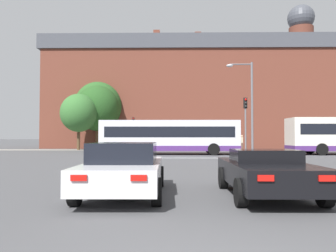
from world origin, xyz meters
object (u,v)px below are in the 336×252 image
Objects in this scene: car_roadster_right at (266,172)px; bus_crossing_lead at (170,136)px; pedestrian_waiting at (242,141)px; car_saloon_left at (124,168)px; pedestrian_walking_east at (208,141)px; traffic_light_near_right at (245,117)px; street_lamp_junction at (248,99)px; traffic_light_far_left at (133,128)px.

bus_crossing_lead reaches higher than car_roadster_right.
bus_crossing_lead is at bearing 148.34° from pedestrian_waiting.
pedestrian_waiting is (9.24, 29.10, 0.31)m from car_saloon_left.
pedestrian_walking_east is (1.67, 30.07, 0.37)m from car_roadster_right.
traffic_light_near_right is (6.75, 15.90, 2.28)m from car_saloon_left.
bus_crossing_lead reaches higher than pedestrian_waiting.
bus_crossing_lead is 12.42m from pedestrian_waiting.
car_roadster_right is at bearing -101.27° from street_lamp_junction.
street_lamp_junction reaches higher than pedestrian_waiting.
pedestrian_waiting is at bearing 79.29° from traffic_light_near_right.
traffic_light_far_left is 0.53× the size of street_lamp_junction.
street_lamp_junction is 4.08× the size of pedestrian_waiting.
pedestrian_waiting is at bearing 1.34° from traffic_light_far_left.
pedestrian_waiting is at bearing 79.98° from street_lamp_junction.
car_roadster_right is 30.12m from pedestrian_walking_east.
traffic_light_near_right is (10.04, -12.91, 0.43)m from traffic_light_far_left.
traffic_light_far_left is at bearing 103.87° from car_roadster_right.
street_lamp_junction is (6.88, 15.76, 3.64)m from car_saloon_left.
traffic_light_near_right is 13.58m from pedestrian_waiting.
traffic_light_near_right is 2.62× the size of pedestrian_walking_east.
pedestrian_walking_east reaches higher than car_roadster_right.
pedestrian_walking_east is (-3.86, 0.82, -0.03)m from pedestrian_waiting.
street_lamp_junction is at bearing -134.38° from pedestrian_walking_east.
car_saloon_left is 1.09× the size of car_roadster_right.
pedestrian_walking_east is (8.68, 1.12, -1.57)m from traffic_light_far_left.
street_lamp_junction is 13.95m from pedestrian_waiting.
car_roadster_right is 0.36× the size of bus_crossing_lead.
bus_crossing_lead is at bearing 145.59° from traffic_light_near_right.
car_roadster_right is at bearing 7.76° from bus_crossing_lead.
car_saloon_left is 1.04× the size of traffic_light_near_right.
traffic_light_far_left is at bearing 127.87° from traffic_light_near_right.
pedestrian_walking_east is at bearing 87.96° from pedestrian_waiting.
bus_crossing_lead is 6.97× the size of pedestrian_walking_east.
car_roadster_right is 29.85m from traffic_light_far_left.
traffic_light_near_right reaches higher than car_roadster_right.
bus_crossing_lead is 3.15× the size of traffic_light_far_left.
traffic_light_near_right is at bearing 79.56° from car_roadster_right.
bus_crossing_lead is at bearing 145.30° from street_lamp_junction.
pedestrian_waiting is (2.36, 13.35, -3.32)m from street_lamp_junction.
car_saloon_left is 1.23× the size of traffic_light_far_left.
car_roadster_right is 0.60× the size of street_lamp_junction.
street_lamp_junction is at bearing 55.30° from bus_crossing_lead.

